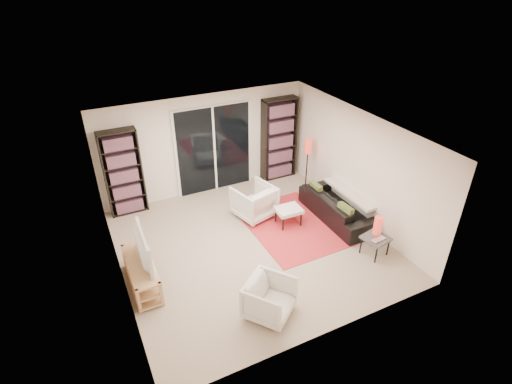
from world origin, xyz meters
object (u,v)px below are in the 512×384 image
(bookshelf_left, at_px, (123,173))
(ottoman, at_px, (289,211))
(armchair_front, at_px, (270,299))
(sofa, at_px, (337,207))
(floor_lamp, at_px, (308,152))
(side_table, at_px, (376,239))
(bookshelf_right, at_px, (279,139))
(armchair_back, at_px, (254,201))
(tv_stand, at_px, (142,273))

(bookshelf_left, bearing_deg, ottoman, -34.50)
(armchair_front, bearing_deg, sofa, -3.09)
(bookshelf_left, relative_size, floor_lamp, 1.51)
(side_table, bearing_deg, bookshelf_right, 91.54)
(armchair_front, relative_size, ottoman, 1.30)
(bookshelf_left, distance_m, floor_lamp, 4.26)
(bookshelf_left, relative_size, armchair_back, 2.39)
(bookshelf_left, bearing_deg, bookshelf_right, -0.00)
(armchair_front, bearing_deg, bookshelf_left, 71.74)
(floor_lamp, bearing_deg, bookshelf_right, 112.04)
(armchair_front, distance_m, side_table, 2.56)
(bookshelf_left, height_order, bookshelf_right, bookshelf_right)
(tv_stand, height_order, floor_lamp, floor_lamp)
(bookshelf_left, distance_m, side_table, 5.42)
(armchair_back, relative_size, floor_lamp, 0.63)
(sofa, height_order, armchair_front, armchair_front)
(ottoman, bearing_deg, armchair_front, -126.94)
(tv_stand, bearing_deg, bookshelf_right, 31.67)
(bookshelf_left, distance_m, armchair_back, 2.90)
(tv_stand, distance_m, sofa, 4.32)
(bookshelf_left, xyz_separation_m, floor_lamp, (4.18, -0.82, 0.00))
(bookshelf_left, bearing_deg, tv_stand, -95.90)
(tv_stand, height_order, ottoman, tv_stand)
(bookshelf_right, height_order, side_table, bookshelf_right)
(armchair_back, bearing_deg, tv_stand, 7.95)
(bookshelf_right, relative_size, ottoman, 3.81)
(tv_stand, relative_size, armchair_back, 1.63)
(ottoman, bearing_deg, bookshelf_right, 66.66)
(ottoman, bearing_deg, armchair_back, 129.19)
(bookshelf_left, relative_size, ottoman, 3.53)
(bookshelf_left, distance_m, sofa, 4.71)
(side_table, bearing_deg, armchair_back, 123.61)
(bookshelf_right, bearing_deg, floor_lamp, -67.96)
(armchair_back, xyz_separation_m, ottoman, (0.51, -0.63, -0.03))
(armchair_back, distance_m, side_table, 2.70)
(tv_stand, xyz_separation_m, floor_lamp, (4.45, 1.71, 0.71))
(bookshelf_left, xyz_separation_m, armchair_back, (2.46, -1.41, -0.60))
(sofa, xyz_separation_m, floor_lamp, (0.14, 1.48, 0.69))
(bookshelf_right, distance_m, armchair_front, 4.82)
(side_table, bearing_deg, armchair_front, -170.13)
(sofa, bearing_deg, side_table, 176.20)
(armchair_back, xyz_separation_m, armchair_front, (-1.03, -2.68, -0.04))
(bookshelf_left, xyz_separation_m, tv_stand, (-0.26, -2.54, -0.71))
(bookshelf_right, bearing_deg, sofa, -85.10)
(armchair_back, bearing_deg, bookshelf_left, -44.41)
(armchair_back, height_order, ottoman, armchair_back)
(ottoman, distance_m, side_table, 1.89)
(bookshelf_right, height_order, ottoman, bookshelf_right)
(tv_stand, distance_m, side_table, 4.36)
(bookshelf_left, relative_size, sofa, 0.99)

